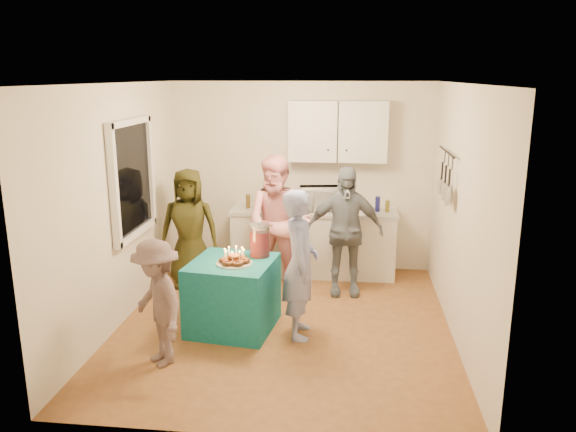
# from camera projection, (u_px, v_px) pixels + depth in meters

# --- Properties ---
(floor) EXTENTS (4.00, 4.00, 0.00)m
(floor) POSITION_uv_depth(u_px,v_px,m) (284.00, 324.00, 6.21)
(floor) COLOR brown
(floor) RESTS_ON ground
(ceiling) EXTENTS (4.00, 4.00, 0.00)m
(ceiling) POSITION_uv_depth(u_px,v_px,m) (284.00, 83.00, 5.57)
(ceiling) COLOR white
(ceiling) RESTS_ON floor
(back_wall) EXTENTS (3.60, 3.60, 0.00)m
(back_wall) POSITION_uv_depth(u_px,v_px,m) (301.00, 177.00, 7.81)
(back_wall) COLOR silver
(back_wall) RESTS_ON floor
(left_wall) EXTENTS (4.00, 4.00, 0.00)m
(left_wall) POSITION_uv_depth(u_px,v_px,m) (120.00, 206.00, 6.08)
(left_wall) COLOR silver
(left_wall) RESTS_ON floor
(right_wall) EXTENTS (4.00, 4.00, 0.00)m
(right_wall) POSITION_uv_depth(u_px,v_px,m) (460.00, 215.00, 5.69)
(right_wall) COLOR silver
(right_wall) RESTS_ON floor
(window_night) EXTENTS (0.04, 1.00, 1.20)m
(window_night) POSITION_uv_depth(u_px,v_px,m) (131.00, 178.00, 6.31)
(window_night) COLOR black
(window_night) RESTS_ON left_wall
(counter) EXTENTS (2.20, 0.58, 0.86)m
(counter) POSITION_uv_depth(u_px,v_px,m) (313.00, 243.00, 7.72)
(counter) COLOR white
(counter) RESTS_ON floor
(countertop) EXTENTS (2.24, 0.62, 0.05)m
(countertop) POSITION_uv_depth(u_px,v_px,m) (314.00, 211.00, 7.60)
(countertop) COLOR beige
(countertop) RESTS_ON counter
(upper_cabinet) EXTENTS (1.30, 0.30, 0.80)m
(upper_cabinet) POSITION_uv_depth(u_px,v_px,m) (338.00, 131.00, 7.46)
(upper_cabinet) COLOR white
(upper_cabinet) RESTS_ON back_wall
(pot_rack) EXTENTS (0.12, 1.00, 0.60)m
(pot_rack) POSITION_uv_depth(u_px,v_px,m) (443.00, 174.00, 6.30)
(pot_rack) COLOR black
(pot_rack) RESTS_ON right_wall
(microwave) EXTENTS (0.61, 0.47, 0.30)m
(microwave) POSITION_uv_depth(u_px,v_px,m) (321.00, 199.00, 7.55)
(microwave) COLOR white
(microwave) RESTS_ON countertop
(party_table) EXTENTS (0.96, 0.96, 0.76)m
(party_table) POSITION_uv_depth(u_px,v_px,m) (233.00, 295.00, 6.04)
(party_table) COLOR #116A72
(party_table) RESTS_ON floor
(donut_cake) EXTENTS (0.38, 0.38, 0.18)m
(donut_cake) POSITION_uv_depth(u_px,v_px,m) (234.00, 256.00, 5.85)
(donut_cake) COLOR #381C0C
(donut_cake) RESTS_ON party_table
(punch_jar) EXTENTS (0.22, 0.22, 0.34)m
(punch_jar) POSITION_uv_depth(u_px,v_px,m) (260.00, 241.00, 6.08)
(punch_jar) COLOR #AF0E18
(punch_jar) RESTS_ON party_table
(man_birthday) EXTENTS (0.42, 0.60, 1.57)m
(man_birthday) POSITION_uv_depth(u_px,v_px,m) (300.00, 264.00, 5.78)
(man_birthday) COLOR #8F9AD0
(man_birthday) RESTS_ON floor
(woman_back_left) EXTENTS (0.79, 0.55, 1.54)m
(woman_back_left) POSITION_uv_depth(u_px,v_px,m) (189.00, 228.00, 7.19)
(woman_back_left) COLOR #4E4B16
(woman_back_left) RESTS_ON floor
(woman_back_center) EXTENTS (0.90, 0.74, 1.73)m
(woman_back_center) POSITION_uv_depth(u_px,v_px,m) (279.00, 224.00, 7.02)
(woman_back_center) COLOR pink
(woman_back_center) RESTS_ON floor
(woman_back_right) EXTENTS (0.98, 0.48, 1.62)m
(woman_back_right) POSITION_uv_depth(u_px,v_px,m) (344.00, 231.00, 6.91)
(woman_back_right) COLOR black
(woman_back_right) RESTS_ON floor
(child_near_left) EXTENTS (0.87, 0.90, 1.23)m
(child_near_left) POSITION_uv_depth(u_px,v_px,m) (157.00, 303.00, 5.23)
(child_near_left) COLOR #5C494A
(child_near_left) RESTS_ON floor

